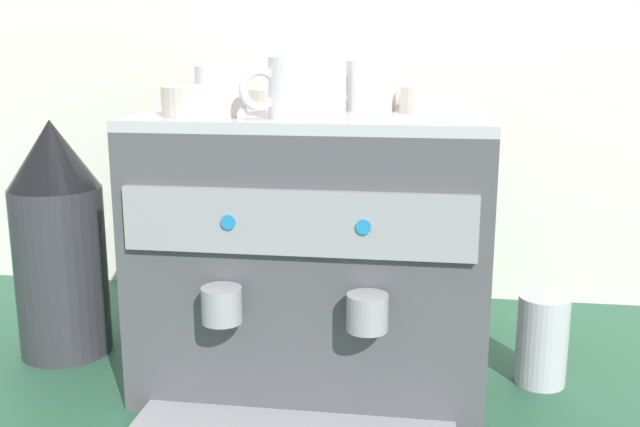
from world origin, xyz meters
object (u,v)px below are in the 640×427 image
at_px(ceramic_cup_1, 288,88).
at_px(ceramic_bowl_2, 205,101).
at_px(coffee_grinder, 59,240).
at_px(milk_pitcher, 542,340).
at_px(ceramic_bowl_1, 408,95).
at_px(ceramic_cup_0, 217,86).
at_px(ceramic_bowl_0, 284,99).
at_px(espresso_machine, 320,243).
at_px(ceramic_cup_3, 316,85).
at_px(ceramic_cup_2, 368,86).
at_px(ceramic_bowl_3, 432,100).

distance_m(ceramic_cup_1, ceramic_bowl_2, 0.14).
bearing_deg(coffee_grinder, milk_pitcher, -0.49).
xyz_separation_m(ceramic_cup_1, ceramic_bowl_1, (0.16, 0.27, -0.02)).
height_order(ceramic_cup_0, ceramic_bowl_0, ceramic_cup_0).
height_order(ceramic_cup_1, ceramic_bowl_0, ceramic_cup_1).
height_order(ceramic_cup_0, coffee_grinder, ceramic_cup_0).
height_order(espresso_machine, ceramic_cup_1, ceramic_cup_1).
height_order(ceramic_cup_3, ceramic_bowl_1, ceramic_cup_3).
height_order(ceramic_cup_2, ceramic_bowl_1, ceramic_cup_2).
relative_size(ceramic_cup_3, ceramic_bowl_3, 1.21).
bearing_deg(ceramic_bowl_2, ceramic_cup_1, -16.32).
relative_size(espresso_machine, ceramic_bowl_2, 4.34).
bearing_deg(coffee_grinder, ceramic_bowl_3, -0.45).
xyz_separation_m(ceramic_cup_1, milk_pitcher, (0.39, 0.13, -0.40)).
xyz_separation_m(ceramic_cup_1, ceramic_bowl_3, (0.20, 0.14, -0.02)).
bearing_deg(ceramic_bowl_1, ceramic_cup_2, -118.69).
bearing_deg(ceramic_bowl_1, ceramic_cup_0, -171.05).
bearing_deg(espresso_machine, ceramic_bowl_3, -6.12).
xyz_separation_m(ceramic_cup_1, ceramic_bowl_0, (-0.04, 0.19, -0.03)).
height_order(ceramic_cup_1, ceramic_cup_3, same).
height_order(espresso_machine, ceramic_cup_2, ceramic_cup_2).
height_order(ceramic_bowl_2, ceramic_bowl_3, ceramic_bowl_2).
relative_size(ceramic_cup_1, ceramic_bowl_1, 0.87).
bearing_deg(ceramic_bowl_1, ceramic_cup_1, -120.54).
bearing_deg(espresso_machine, coffee_grinder, -178.23).
relative_size(ceramic_cup_3, coffee_grinder, 0.30).
height_order(ceramic_cup_1, milk_pitcher, ceramic_cup_1).
distance_m(ceramic_cup_0, ceramic_cup_2, 0.27).
xyz_separation_m(ceramic_cup_2, ceramic_bowl_0, (-0.14, 0.03, -0.02)).
height_order(ceramic_cup_3, milk_pitcher, ceramic_cup_3).
bearing_deg(ceramic_cup_0, espresso_machine, -18.24).
relative_size(ceramic_cup_0, milk_pitcher, 0.73).
distance_m(ceramic_cup_2, ceramic_bowl_1, 0.13).
xyz_separation_m(ceramic_bowl_0, ceramic_bowl_1, (0.20, 0.08, 0.00)).
distance_m(espresso_machine, ceramic_bowl_2, 0.31).
distance_m(ceramic_bowl_3, coffee_grinder, 0.68).
height_order(ceramic_cup_3, ceramic_bowl_0, ceramic_cup_3).
relative_size(espresso_machine, ceramic_cup_1, 5.41).
height_order(ceramic_cup_2, coffee_grinder, ceramic_cup_2).
bearing_deg(ceramic_bowl_3, ceramic_cup_1, -145.67).
relative_size(ceramic_cup_1, coffee_grinder, 0.24).
bearing_deg(ceramic_cup_3, espresso_machine, 93.07).
height_order(ceramic_cup_1, ceramic_bowl_2, ceramic_cup_1).
bearing_deg(ceramic_cup_3, ceramic_bowl_1, 50.90).
bearing_deg(ceramic_bowl_1, milk_pitcher, -30.08).
bearing_deg(ceramic_cup_1, ceramic_cup_2, 58.23).
distance_m(ceramic_cup_0, ceramic_cup_3, 0.22).
relative_size(ceramic_cup_0, ceramic_bowl_1, 0.92).
relative_size(ceramic_cup_0, ceramic_cup_2, 0.88).
relative_size(ceramic_bowl_1, ceramic_bowl_2, 0.92).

